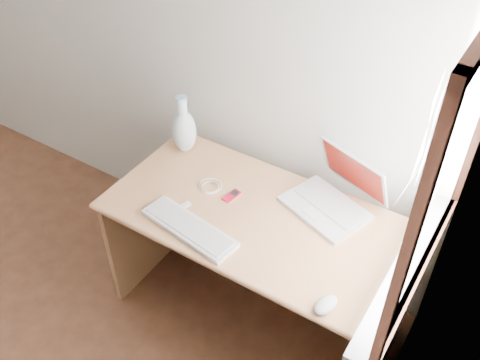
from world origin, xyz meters
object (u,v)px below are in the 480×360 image
Objects in this scene: laptop at (331,194)px; vase at (184,130)px; desk at (266,236)px; external_keyboard at (189,228)px.

laptop is 0.79m from vase.
laptop is at bearing 2.22° from vase.
external_keyboard is at bearing -123.31° from desk.
laptop is at bearing 55.60° from external_keyboard.
laptop is at bearing 34.70° from desk.
vase reaches higher than laptop.
external_keyboard is at bearing -51.51° from vase.
vase reaches higher than desk.
laptop reaches higher than external_keyboard.
external_keyboard is 0.57m from vase.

